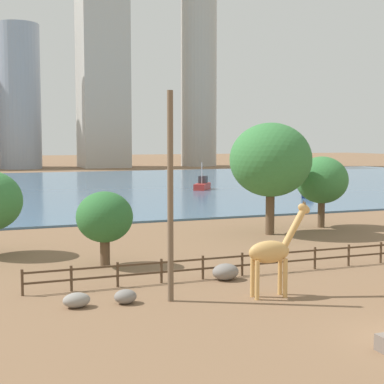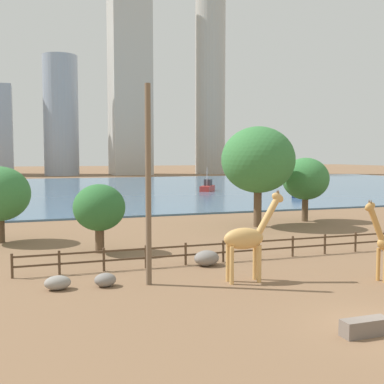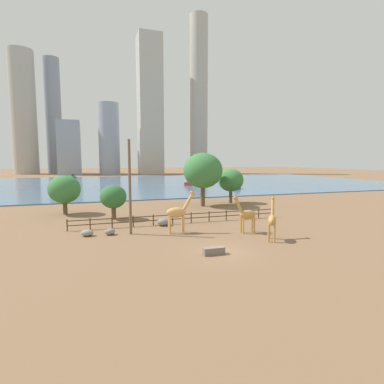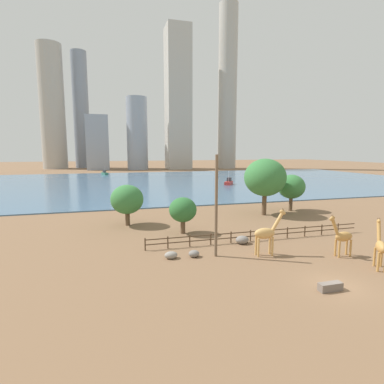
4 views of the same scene
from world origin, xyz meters
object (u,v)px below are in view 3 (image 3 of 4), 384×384
at_px(tree_center_broad, 203,171).
at_px(tree_left_small, 113,197).
at_px(boat_tug, 189,183).
at_px(feeding_trough, 214,251).
at_px(boulder_small, 163,222).
at_px(boat_sailboat, 237,186).
at_px(giraffe_young, 247,214).
at_px(tree_left_large, 64,189).
at_px(giraffe_companion, 178,212).
at_px(boulder_near_fence, 87,233).
at_px(utility_pole, 130,187).
at_px(boat_ferry, 73,177).
at_px(giraffe_tall, 272,220).
at_px(boulder_by_pole, 110,232).
at_px(tree_right_tall, 231,180).

height_order(tree_center_broad, tree_left_small, tree_center_broad).
bearing_deg(boat_tug, feeding_trough, 18.65).
height_order(boulder_small, tree_left_small, tree_left_small).
bearing_deg(boat_sailboat, giraffe_young, -174.24).
distance_m(feeding_trough, tree_left_small, 19.15).
distance_m(tree_left_large, boat_tug, 51.48).
distance_m(giraffe_companion, tree_left_small, 11.45).
relative_size(boulder_near_fence, boat_sailboat, 0.29).
height_order(utility_pole, tree_center_broad, utility_pole).
height_order(boulder_small, boat_ferry, boat_ferry).
relative_size(tree_center_broad, boat_sailboat, 2.07).
height_order(giraffe_tall, boat_tug, boat_tug).
bearing_deg(tree_center_broad, giraffe_companion, -118.29).
xyz_separation_m(giraffe_young, boulder_small, (-7.59, 6.15, -1.53)).
distance_m(giraffe_young, boat_tug, 59.78).
height_order(giraffe_companion, utility_pole, utility_pole).
bearing_deg(tree_left_large, boulder_near_fence, -77.27).
bearing_deg(giraffe_young, giraffe_tall, 105.89).
distance_m(boulder_small, tree_left_small, 8.24).
bearing_deg(boulder_small, boat_sailboat, 52.39).
bearing_deg(tree_center_broad, tree_left_small, -155.10).
xyz_separation_m(boulder_by_pole, feeding_trough, (7.72, -9.37, -0.03)).
relative_size(boulder_by_pole, tree_left_large, 0.19).
relative_size(utility_pole, tree_left_small, 2.18).
height_order(giraffe_young, boulder_by_pole, giraffe_young).
distance_m(utility_pole, boulder_near_fence, 6.30).
distance_m(tree_left_large, boat_ferry, 88.60).
bearing_deg(tree_left_large, giraffe_tall, -46.59).
distance_m(giraffe_tall, tree_right_tall, 25.20).
height_order(feeding_trough, boat_ferry, boat_ferry).
distance_m(boulder_near_fence, tree_left_large, 14.82).
height_order(giraffe_young, tree_right_tall, tree_right_tall).
bearing_deg(tree_right_tall, giraffe_tall, -106.57).
bearing_deg(boulder_near_fence, giraffe_companion, -9.78).
xyz_separation_m(giraffe_companion, tree_left_small, (-5.98, 9.74, 0.73)).
xyz_separation_m(feeding_trough, boat_ferry, (-17.27, 112.13, 0.52)).
distance_m(tree_center_broad, tree_right_tall, 6.53).
bearing_deg(boulder_small, tree_center_broad, 52.82).
bearing_deg(feeding_trough, tree_left_small, 110.96).
distance_m(boulder_by_pole, tree_right_tall, 28.02).
bearing_deg(tree_left_small, boat_sailboat, 42.59).
height_order(giraffe_companion, tree_right_tall, tree_right_tall).
bearing_deg(giraffe_companion, tree_center_broad, 66.08).
bearing_deg(boulder_by_pole, utility_pole, -9.08).
relative_size(utility_pole, boat_tug, 2.09).
height_order(boulder_by_pole, boat_tug, boat_tug).
relative_size(tree_left_large, boat_ferry, 1.28).
xyz_separation_m(tree_center_broad, boat_ferry, (-25.45, 87.47, -5.13)).
distance_m(tree_right_tall, boat_tug, 38.16).
bearing_deg(boat_tug, boat_sailboat, 62.27).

